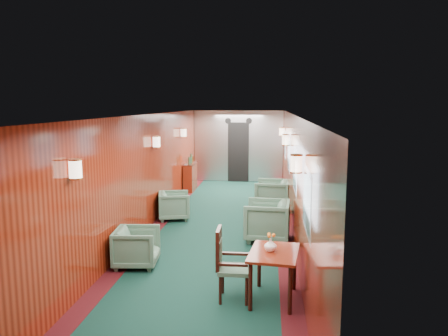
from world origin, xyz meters
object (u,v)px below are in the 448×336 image
Objects in this scene: armchair_right_far at (272,195)px; dining_table at (274,259)px; credenza at (190,176)px; side_chair at (227,261)px; armchair_left_near at (137,247)px; armchair_left_far at (174,206)px; armchair_right_near at (267,221)px.

dining_table is at bearing 5.35° from armchair_right_far.
side_chair is at bearing -75.92° from credenza.
side_chair is 1.91m from armchair_left_near.
armchair_left_far is (-1.60, 3.98, -0.21)m from side_chair.
armchair_right_far is (0.63, 5.08, -0.15)m from side_chair.
credenza reaches higher than armchair_left_near.
armchair_right_near reaches higher than dining_table.
armchair_right_near reaches higher than armchair_left_near.
credenza reaches higher than armchair_right_far.
dining_table reaches higher than armchair_left_near.
credenza is at bearing -148.87° from armchair_right_near.
armchair_right_far is (0.01, 5.04, -0.18)m from dining_table.
armchair_left_near is at bearing -87.67° from credenza.
armchair_right_far is at bearing 96.99° from dining_table.
side_chair is 5.13m from armchair_right_far.
armchair_right_near reaches higher than armchair_left_far.
credenza is 1.60× the size of armchair_left_far.
side_chair is (-0.62, -0.04, -0.03)m from dining_table.
credenza reaches higher than side_chair.
credenza reaches higher than dining_table.
side_chair reaches higher than armchair_right_far.
side_chair is 1.41× the size of armchair_left_far.
side_chair is 7.53m from credenza.
dining_table is 7.66m from credenza.
credenza is 1.61× the size of armchair_left_near.
dining_table is 0.87× the size of credenza.
side_chair is 0.88× the size of credenza.
armchair_right_near is (0.51, 2.64, -0.14)m from side_chair.
armchair_left_far is 2.49m from armchair_right_far.
dining_table is 0.98× the size of side_chair.
armchair_left_near is (-2.20, 1.01, -0.25)m from dining_table.
armchair_left_far is at bearing -85.97° from credenza.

